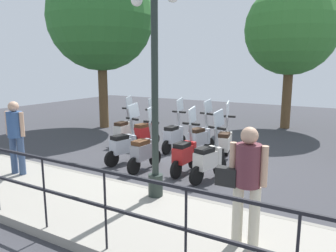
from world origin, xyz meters
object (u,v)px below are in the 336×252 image
at_px(scooter_near_2, 145,150).
at_px(scooter_near_0, 209,159).
at_px(pedestrian_distant, 16,132).
at_px(scooter_near_1, 185,153).
at_px(pedestrian_with_bag, 246,178).
at_px(scooter_near_3, 124,145).
at_px(scooter_far_0, 225,142).
at_px(tree_distant, 291,29).
at_px(scooter_far_1, 200,137).
at_px(scooter_far_4, 124,130).
at_px(lamp_post_near, 155,101).
at_px(scooter_far_3, 145,132).
at_px(tree_large, 100,18).
at_px(scooter_far_2, 174,135).

bearing_deg(scooter_near_2, scooter_near_0, -82.24).
height_order(pedestrian_distant, scooter_near_1, pedestrian_distant).
distance_m(pedestrian_with_bag, pedestrian_distant, 5.13).
height_order(scooter_near_3, scooter_far_0, same).
distance_m(tree_distant, scooter_near_0, 7.88).
bearing_deg(scooter_far_1, scooter_far_4, 109.60).
bearing_deg(scooter_near_1, scooter_far_1, 15.28).
xyz_separation_m(lamp_post_near, pedestrian_distant, (-0.47, 3.24, -0.80)).
distance_m(tree_distant, scooter_far_1, 6.38).
relative_size(pedestrian_distant, scooter_far_3, 1.03).
height_order(pedestrian_distant, scooter_near_2, pedestrian_distant).
bearing_deg(lamp_post_near, pedestrian_with_bag, -113.21).
height_order(pedestrian_with_bag, scooter_far_0, pedestrian_with_bag).
bearing_deg(tree_large, tree_distant, -61.07).
height_order(scooter_far_1, scooter_far_3, same).
xyz_separation_m(scooter_near_0, scooter_near_1, (0.16, 0.66, 0.00)).
distance_m(scooter_near_0, scooter_near_2, 1.61).
relative_size(lamp_post_near, scooter_near_0, 2.55).
bearing_deg(scooter_far_0, scooter_far_3, 78.48).
relative_size(scooter_near_1, scooter_near_2, 1.00).
height_order(scooter_near_1, scooter_far_4, same).
relative_size(scooter_near_3, scooter_far_4, 1.00).
height_order(lamp_post_near, tree_large, tree_large).
relative_size(lamp_post_near, scooter_far_4, 2.55).
bearing_deg(scooter_near_2, tree_distant, -10.45).
distance_m(scooter_near_0, scooter_far_0, 1.69).
bearing_deg(scooter_near_2, scooter_far_0, -33.34).
xyz_separation_m(scooter_far_3, scooter_far_4, (-0.05, 0.77, 0.00)).
bearing_deg(pedestrian_distant, scooter_far_1, 138.49).
xyz_separation_m(pedestrian_distant, scooter_far_1, (3.94, -2.53, -0.60)).
bearing_deg(scooter_far_0, scooter_near_3, 115.81).
bearing_deg(scooter_far_4, scooter_near_3, -145.93).
relative_size(scooter_near_1, scooter_far_2, 1.00).
xyz_separation_m(pedestrian_with_bag, scooter_near_1, (2.58, 2.19, -0.60)).
relative_size(pedestrian_distant, scooter_near_1, 1.03).
relative_size(lamp_post_near, tree_distant, 0.70).
relative_size(lamp_post_near, tree_large, 0.62).
bearing_deg(scooter_near_1, scooter_far_4, 65.32).
height_order(tree_distant, scooter_far_1, tree_distant).
bearing_deg(scooter_far_1, tree_large, 84.96).
bearing_deg(scooter_far_0, tree_distant, -16.80).
bearing_deg(scooter_far_1, pedestrian_with_bag, -134.59).
relative_size(scooter_far_2, scooter_far_4, 1.00).
xyz_separation_m(pedestrian_distant, scooter_far_2, (3.85, -1.74, -0.60)).
bearing_deg(pedestrian_with_bag, scooter_near_2, 52.14).
height_order(tree_distant, scooter_far_3, tree_distant).
distance_m(scooter_near_1, scooter_far_4, 3.25).
distance_m(scooter_near_1, scooter_far_2, 2.00).
bearing_deg(scooter_near_3, tree_large, 60.62).
xyz_separation_m(scooter_near_2, scooter_far_1, (1.97, -0.55, 0.00)).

